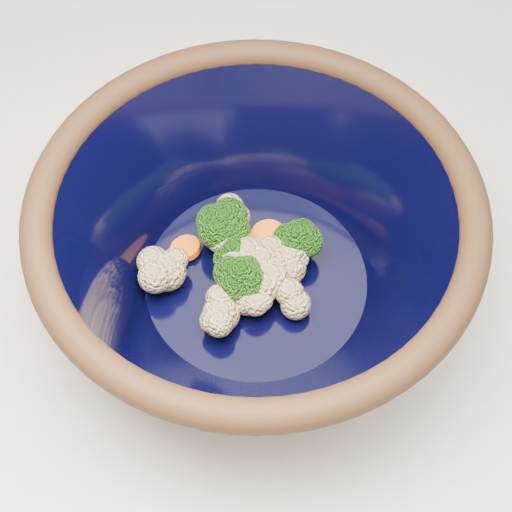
{
  "coord_description": "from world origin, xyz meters",
  "views": [
    {
      "loc": [
        0.04,
        -0.39,
        1.47
      ],
      "look_at": [
        -0.1,
        -0.12,
        0.97
      ],
      "focal_mm": 50.0,
      "sensor_mm": 36.0,
      "label": 1
    }
  ],
  "objects": [
    {
      "name": "ground",
      "position": [
        0.0,
        0.0,
        0.0
      ],
      "size": [
        3.0,
        3.0,
        0.0
      ],
      "primitive_type": "plane",
      "color": "#9E7A54",
      "rests_on": "ground"
    },
    {
      "name": "counter",
      "position": [
        0.0,
        0.0,
        0.45
      ],
      "size": [
        1.2,
        1.2,
        0.9
      ],
      "primitive_type": "cube",
      "color": "silver",
      "rests_on": "ground"
    },
    {
      "name": "mixing_bowl",
      "position": [
        -0.1,
        -0.12,
        0.98
      ],
      "size": [
        0.42,
        0.42,
        0.15
      ],
      "rotation": [
        0.0,
        0.0,
        0.32
      ],
      "color": "black",
      "rests_on": "counter"
    },
    {
      "name": "vegetable_pile",
      "position": [
        -0.11,
        -0.12,
        0.95
      ],
      "size": [
        0.14,
        0.12,
        0.05
      ],
      "color": "#608442",
      "rests_on": "mixing_bowl"
    }
  ]
}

